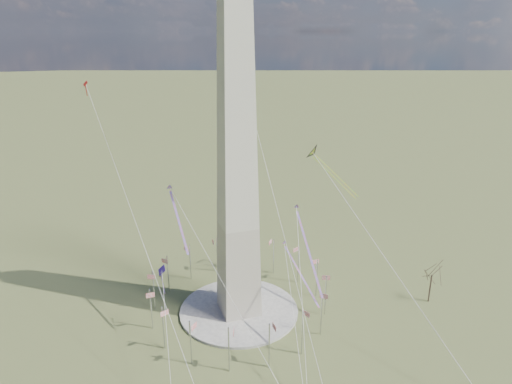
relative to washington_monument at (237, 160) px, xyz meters
name	(u,v)px	position (x,y,z in m)	size (l,w,h in m)	color
ground	(239,311)	(0.00, 0.00, -47.95)	(2000.00, 2000.00, 0.00)	brown
plaza	(239,310)	(0.00, 0.00, -47.55)	(36.00, 36.00, 0.80)	beige
washington_monument	(237,160)	(0.00, 0.00, 0.00)	(15.56, 15.56, 100.00)	#BFB6A0
flagpole_ring	(239,291)	(0.00, 0.00, -40.68)	(54.40, 54.40, 13.00)	silver
tree_near	(432,273)	(58.42, -14.40, -37.86)	(8.09, 8.09, 14.16)	#47342B
kite_delta_black	(315,155)	(29.70, 12.02, -4.23)	(13.91, 17.17, 14.96)	black
kite_diamond_purple	(162,273)	(-22.40, -1.87, -29.63)	(1.74, 3.09, 9.72)	navy
kite_streamer_left	(304,236)	(16.46, -9.59, -20.78)	(4.37, 24.61, 16.92)	red
kite_streamer_mid	(176,211)	(-17.01, 1.73, -13.25)	(2.24, 19.26, 13.22)	red
kite_streamer_right	(296,265)	(19.64, 2.21, -36.76)	(4.83, 20.29, 14.01)	red
kite_small_red	(86,85)	(-36.95, 41.89, 16.97)	(1.57, 1.79, 4.87)	red
kite_small_white	(232,36)	(11.89, 43.28, 31.32)	(1.56, 1.82, 4.90)	silver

